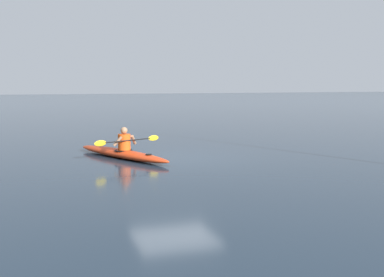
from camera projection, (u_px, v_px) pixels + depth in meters
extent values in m
plane|color=#1E2D3D|center=(175.00, 159.00, 14.90)|extent=(160.00, 160.00, 0.00)
ellipsoid|color=red|center=(122.00, 154.00, 15.09)|extent=(2.41, 4.32, 0.26)
torus|color=black|center=(124.00, 150.00, 15.00)|extent=(0.72, 0.72, 0.04)
cylinder|color=black|center=(149.00, 154.00, 14.09)|extent=(0.18, 0.18, 0.02)
cylinder|color=#E04C14|center=(124.00, 142.00, 14.94)|extent=(0.38, 0.38, 0.48)
sphere|color=#936B4C|center=(124.00, 130.00, 14.90)|extent=(0.21, 0.21, 0.21)
cylinder|color=black|center=(128.00, 140.00, 14.78)|extent=(1.78, 0.84, 0.03)
ellipsoid|color=gold|center=(153.00, 138.00, 15.44)|extent=(0.38, 0.20, 0.17)
ellipsoid|color=gold|center=(100.00, 143.00, 14.13)|extent=(0.38, 0.20, 0.17)
cylinder|color=#936B4C|center=(134.00, 140.00, 15.07)|extent=(0.24, 0.27, 0.34)
cylinder|color=#936B4C|center=(118.00, 141.00, 14.68)|extent=(0.32, 0.15, 0.34)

